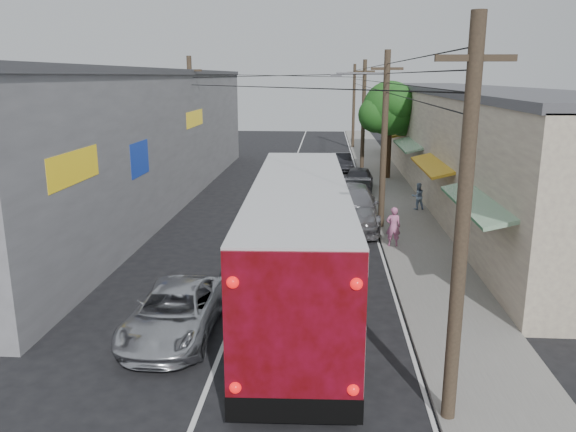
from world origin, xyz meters
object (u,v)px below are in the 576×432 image
(jeepney, at_px, (175,312))
(pedestrian_far, at_px, (418,196))
(coach_bus, at_px, (300,241))
(parked_suv, at_px, (350,207))
(parked_car_far, at_px, (342,162))
(parked_car_mid, at_px, (358,180))
(pedestrian_near, at_px, (393,227))

(jeepney, height_order, pedestrian_far, pedestrian_far)
(coach_bus, height_order, pedestrian_far, coach_bus)
(parked_suv, bearing_deg, pedestrian_far, 41.49)
(parked_car_far, height_order, pedestrian_far, pedestrian_far)
(coach_bus, height_order, jeepney, coach_bus)
(parked_suv, bearing_deg, parked_car_mid, 85.42)
(coach_bus, distance_m, jeepney, 4.35)
(jeepney, distance_m, pedestrian_near, 10.80)
(parked_suv, distance_m, pedestrian_near, 3.92)
(coach_bus, relative_size, parked_car_mid, 3.07)
(coach_bus, bearing_deg, pedestrian_near, 56.68)
(parked_car_far, bearing_deg, parked_car_mid, -86.16)
(parked_car_mid, xyz_separation_m, pedestrian_far, (2.82, -4.92, 0.07))
(coach_bus, xyz_separation_m, pedestrian_near, (3.55, 5.81, -1.05))
(parked_car_mid, bearing_deg, jeepney, -101.70)
(jeepney, height_order, parked_car_mid, parked_car_mid)
(parked_car_far, bearing_deg, coach_bus, -96.29)
(jeepney, relative_size, parked_car_far, 1.24)
(jeepney, xyz_separation_m, parked_car_far, (5.20, 27.94, -0.03))
(jeepney, relative_size, parked_car_mid, 1.10)
(jeepney, bearing_deg, parked_car_mid, 74.14)
(pedestrian_near, bearing_deg, parked_suv, -67.77)
(jeepney, xyz_separation_m, parked_car_mid, (6.00, 19.96, 0.08))
(pedestrian_near, bearing_deg, pedestrian_far, -108.72)
(parked_car_far, bearing_deg, pedestrian_far, -76.19)
(parked_suv, relative_size, parked_car_far, 1.63)
(coach_bus, xyz_separation_m, jeepney, (-3.25, -2.58, -1.31))
(parked_car_far, distance_m, pedestrian_far, 13.39)
(jeepney, bearing_deg, pedestrian_far, 60.48)
(jeepney, xyz_separation_m, pedestrian_near, (6.80, 8.39, 0.27))
(pedestrian_near, xyz_separation_m, pedestrian_far, (2.02, 6.66, -0.12))
(parked_car_mid, bearing_deg, pedestrian_far, -55.11)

